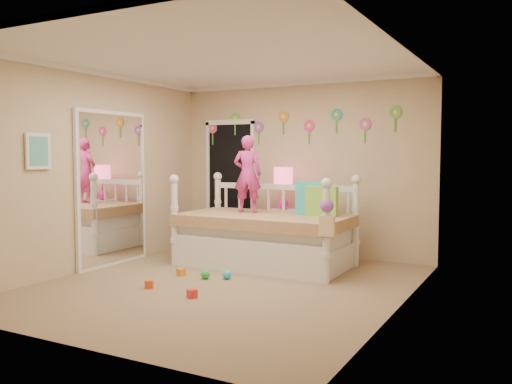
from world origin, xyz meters
The scene contains 18 objects.
floor centered at (0.00, 0.00, 0.00)m, with size 4.00×4.50×0.01m, color #7F684C.
ceiling centered at (0.00, 0.00, 2.60)m, with size 4.00×4.50×0.01m, color white.
back_wall centered at (0.00, 2.25, 1.30)m, with size 4.00×0.01×2.60m, color tan.
left_wall centered at (-2.00, 0.00, 1.30)m, with size 0.01×4.50×2.60m, color tan.
right_wall centered at (2.00, 0.00, 1.30)m, with size 0.01×4.50×2.60m, color tan.
crown_molding centered at (0.00, 0.00, 2.57)m, with size 4.00×4.50×0.06m, color white, non-canonical shape.
daybed centered at (-0.09, 1.21, 0.63)m, with size 2.33×1.25×1.26m, color white, non-canonical shape.
pillow_turquoise centered at (0.51, 1.45, 0.92)m, with size 0.44×0.15×0.44m, color teal.
pillow_lime centered at (0.66, 1.39, 0.90)m, with size 0.41×0.15×0.39m, color #85CF3F.
child centered at (-0.41, 1.31, 1.24)m, with size 0.39×0.26×1.07m, color #D32F86.
nightstand centered at (-0.15, 1.93, 0.35)m, with size 0.42×0.32×0.70m, color white.
table_lamp centered at (-0.15, 1.93, 1.12)m, with size 0.28×0.28×0.62m.
closet_doorway centered at (-1.25, 2.23, 1.03)m, with size 0.90×0.04×2.07m, color black.
flower_decals centered at (-0.09, 2.24, 1.94)m, with size 3.40×0.02×0.50m, color #B2668C, non-canonical shape.
mirror_closet centered at (-1.96, 0.30, 1.05)m, with size 0.07×1.30×2.10m, color white.
wall_picture centered at (-1.97, -0.90, 1.55)m, with size 0.05×0.34×0.42m, color white.
hanging_bag centered at (1.02, 0.61, 0.77)m, with size 0.20×0.16×0.36m, color beige, non-canonical shape.
toy_scatter centered at (-0.34, 0.03, 0.06)m, with size 0.80×1.30×0.11m, color #996666, non-canonical shape.
Camera 1 is at (3.21, -5.24, 1.51)m, focal length 37.81 mm.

